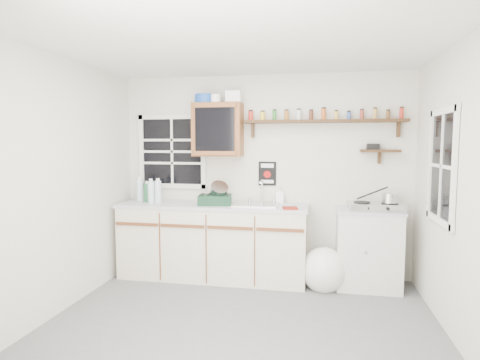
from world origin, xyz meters
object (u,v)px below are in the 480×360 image
object	(u,v)px
right_cabinet	(368,248)
main_cabinet	(213,241)
hotplate	(376,206)
dish_rack	(216,197)
upper_cabinet	(218,130)
spice_shelf	(322,120)

from	to	relation	value
right_cabinet	main_cabinet	bearing A→B (deg)	-179.21
right_cabinet	hotplate	xyz separation A→B (m)	(0.07, -0.02, 0.49)
main_cabinet	dish_rack	bearing A→B (deg)	-34.46
main_cabinet	hotplate	world-z (taller)	hotplate
right_cabinet	dish_rack	xyz separation A→B (m)	(-1.78, -0.06, 0.56)
upper_cabinet	hotplate	bearing A→B (deg)	-4.23
right_cabinet	hotplate	distance (m)	0.50
right_cabinet	spice_shelf	distance (m)	1.59
spice_shelf	dish_rack	size ratio (longest dim) A/B	4.42
right_cabinet	upper_cabinet	distance (m)	2.26
right_cabinet	upper_cabinet	xyz separation A→B (m)	(-1.80, 0.12, 1.37)
dish_rack	main_cabinet	bearing A→B (deg)	136.18
upper_cabinet	dish_rack	size ratio (longest dim) A/B	1.50
main_cabinet	spice_shelf	xyz separation A→B (m)	(1.29, 0.21, 1.47)
right_cabinet	dish_rack	bearing A→B (deg)	-177.98
main_cabinet	dish_rack	xyz separation A→B (m)	(0.05, -0.04, 0.55)
main_cabinet	right_cabinet	bearing A→B (deg)	0.79
main_cabinet	upper_cabinet	xyz separation A→B (m)	(0.03, 0.14, 1.36)
main_cabinet	spice_shelf	world-z (taller)	spice_shelf
hotplate	right_cabinet	bearing A→B (deg)	159.14
right_cabinet	spice_shelf	xyz separation A→B (m)	(-0.54, 0.19, 1.48)
upper_cabinet	spice_shelf	bearing A→B (deg)	3.15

